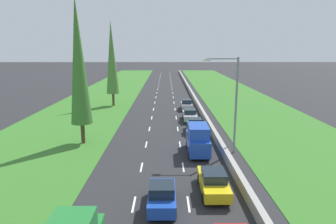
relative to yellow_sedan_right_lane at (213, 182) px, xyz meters
The scene contains 14 objects.
ground_plane 43.61m from the yellow_sedan_right_lane, 94.68° to the left, with size 300.00×300.00×0.00m, color #28282B.
grass_verge_left 46.39m from the yellow_sedan_right_lane, 110.46° to the left, with size 14.00×140.00×0.04m, color #387528.
grass_verge_right 44.78m from the yellow_sedan_right_lane, 76.05° to the left, with size 14.00×140.00×0.04m, color #387528.
median_barrier 43.51m from the yellow_sedan_right_lane, 87.18° to the left, with size 0.44×120.00×0.85m, color #9E9B93.
lane_markings 43.61m from the yellow_sedan_right_lane, 94.68° to the left, with size 3.64×116.00×0.01m.
yellow_sedan_right_lane is the anchor object (origin of this frame).
blue_van_right_lane 7.80m from the yellow_sedan_right_lane, 91.95° to the left, with size 1.96×4.90×2.82m.
blue_hatchback_centre_lane 4.04m from the yellow_sedan_right_lane, 150.13° to the right, with size 1.74×3.90×1.72m.
green_hatchback_right_lane 15.12m from the yellow_sedan_right_lane, 89.45° to the left, with size 1.74×3.90×1.72m.
silver_sedan_right_lane 20.76m from the yellow_sedan_right_lane, 90.06° to the left, with size 1.82×4.50×1.64m.
silver_hatchback_right_lane 28.12m from the yellow_sedan_right_lane, 89.93° to the left, with size 1.74×3.90×1.72m.
poplar_tree_second 17.88m from the yellow_sedan_right_lane, 137.50° to the left, with size 2.17×2.17×14.78m.
poplar_tree_third 34.64m from the yellow_sedan_right_lane, 111.38° to the left, with size 2.15×2.15×14.19m.
street_light_mast 9.62m from the yellow_sedan_right_lane, 70.26° to the left, with size 3.20×0.28×9.00m.
Camera 1 is at (0.34, -2.28, 9.79)m, focal length 31.69 mm.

